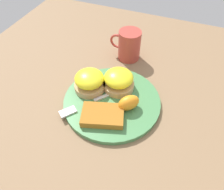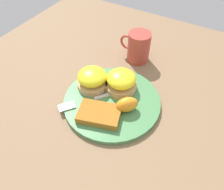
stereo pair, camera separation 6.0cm
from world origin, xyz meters
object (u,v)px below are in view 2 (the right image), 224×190
at_px(sandwich_benedict_left, 121,81).
at_px(cup, 138,47).
at_px(orange_wedge, 127,105).
at_px(fork, 91,100).
at_px(hashbrown_patty, 100,114).
at_px(sandwich_benedict_right, 92,79).

height_order(sandwich_benedict_left, cup, cup).
height_order(orange_wedge, fork, orange_wedge).
relative_size(hashbrown_patty, orange_wedge, 1.83).
height_order(orange_wedge, cup, cup).
xyz_separation_m(hashbrown_patty, cup, (0.03, -0.29, 0.03)).
bearing_deg(sandwich_benedict_left, cup, -81.25).
distance_m(sandwich_benedict_left, hashbrown_patty, 0.12).
distance_m(hashbrown_patty, orange_wedge, 0.08).
height_order(sandwich_benedict_left, sandwich_benedict_right, same).
relative_size(orange_wedge, fork, 0.34).
bearing_deg(sandwich_benedict_right, orange_wedge, 166.65).
xyz_separation_m(orange_wedge, fork, (0.10, 0.02, -0.02)).
bearing_deg(cup, orange_wedge, 108.51).
relative_size(sandwich_benedict_left, cup, 0.86).
bearing_deg(sandwich_benedict_right, sandwich_benedict_left, -156.84).
height_order(sandwich_benedict_right, fork, sandwich_benedict_right).
bearing_deg(fork, sandwich_benedict_right, -61.24).
height_order(sandwich_benedict_right, cup, cup).
bearing_deg(orange_wedge, hashbrown_patty, 47.84).
relative_size(sandwich_benedict_right, fork, 0.52).
relative_size(fork, cup, 1.67).
bearing_deg(hashbrown_patty, fork, -34.66).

